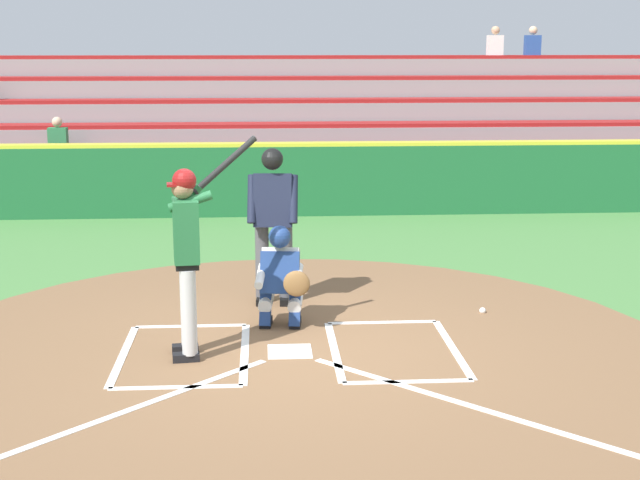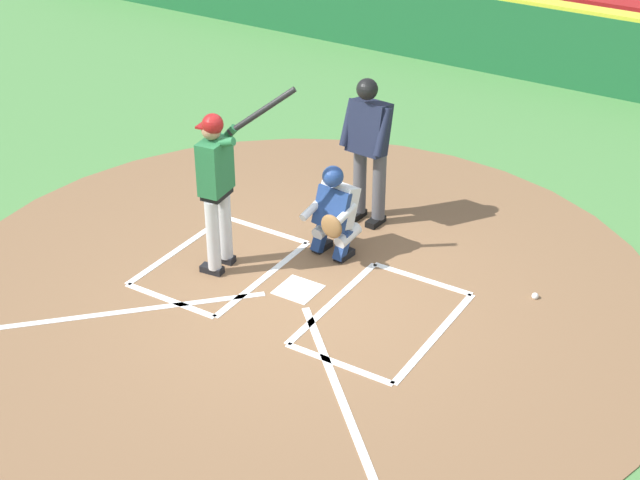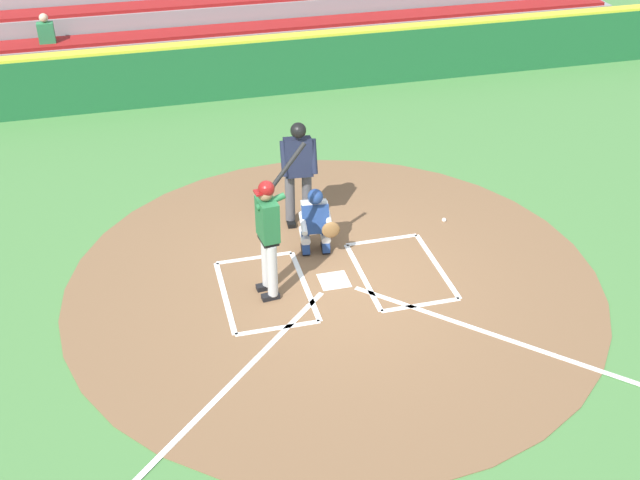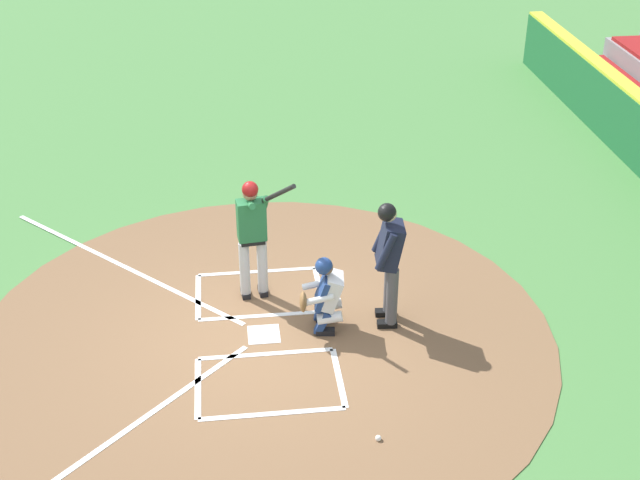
% 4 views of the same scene
% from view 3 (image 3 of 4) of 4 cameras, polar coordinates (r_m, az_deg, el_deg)
% --- Properties ---
extents(ground_plane, '(120.00, 120.00, 0.00)m').
position_cam_3_polar(ground_plane, '(12.05, 1.00, -2.95)').
color(ground_plane, '#4C8442').
extents(dirt_circle, '(8.00, 8.00, 0.01)m').
position_cam_3_polar(dirt_circle, '(12.04, 1.00, -2.93)').
color(dirt_circle, brown).
rests_on(dirt_circle, ground).
extents(home_plate_and_chalk, '(7.93, 4.91, 0.01)m').
position_cam_3_polar(home_plate_and_chalk, '(11.36, 2.18, -5.39)').
color(home_plate_and_chalk, white).
rests_on(home_plate_and_chalk, dirt_circle).
extents(batter, '(0.89, 0.80, 2.13)m').
position_cam_3_polar(batter, '(11.21, -3.70, 0.73)').
color(batter, '#BCBCBC').
rests_on(batter, ground).
extents(catcher, '(0.59, 0.66, 1.13)m').
position_cam_3_polar(catcher, '(12.40, -0.28, 1.46)').
color(catcher, black).
rests_on(catcher, ground).
extents(plate_umpire, '(0.60, 0.44, 1.86)m').
position_cam_3_polar(plate_umpire, '(12.90, -1.55, 5.23)').
color(plate_umpire, '#4C4C51').
rests_on(plate_umpire, ground).
extents(baseball, '(0.07, 0.07, 0.07)m').
position_cam_3_polar(baseball, '(13.62, 8.83, 1.42)').
color(baseball, white).
rests_on(baseball, ground).
extents(backstop_wall, '(22.00, 0.36, 1.31)m').
position_cam_3_polar(backstop_wall, '(18.28, -5.33, 12.12)').
color(backstop_wall, '#1E6033').
rests_on(backstop_wall, ground).
extents(bleacher_stand, '(20.00, 5.10, 3.45)m').
position_cam_3_polar(bleacher_stand, '(21.78, -7.19, 16.35)').
color(bleacher_stand, gray).
rests_on(bleacher_stand, ground).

